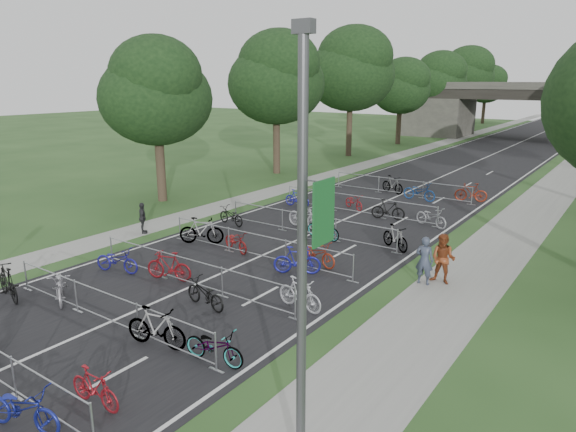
# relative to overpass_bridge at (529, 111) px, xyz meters

# --- Properties ---
(road) EXTENTS (11.00, 140.00, 0.01)m
(road) POSITION_rel_overpass_bridge_xyz_m (0.00, -15.00, -3.53)
(road) COLOR black
(road) RESTS_ON ground
(sidewalk_left) EXTENTS (2.00, 140.00, 0.01)m
(sidewalk_left) POSITION_rel_overpass_bridge_xyz_m (-7.50, -15.00, -3.53)
(sidewalk_left) COLOR gray
(sidewalk_left) RESTS_ON ground
(lane_markings) EXTENTS (0.12, 140.00, 0.00)m
(lane_markings) POSITION_rel_overpass_bridge_xyz_m (0.00, -15.00, -3.53)
(lane_markings) COLOR silver
(lane_markings) RESTS_ON ground
(overpass_bridge) EXTENTS (31.00, 8.00, 7.05)m
(overpass_bridge) POSITION_rel_overpass_bridge_xyz_m (0.00, 0.00, 0.00)
(overpass_bridge) COLOR #3F3D38
(overpass_bridge) RESTS_ON ground
(lamppost) EXTENTS (0.61, 0.65, 8.21)m
(lamppost) POSITION_rel_overpass_bridge_xyz_m (8.33, -63.00, 0.75)
(lamppost) COLOR #4C4C51
(lamppost) RESTS_ON ground
(tree_left_0) EXTENTS (6.72, 6.72, 10.25)m
(tree_left_0) POSITION_rel_overpass_bridge_xyz_m (-11.39, -49.07, 2.96)
(tree_left_0) COLOR #33261C
(tree_left_0) RESTS_ON ground
(tree_left_1) EXTENTS (7.56, 7.56, 11.53)m
(tree_left_1) POSITION_rel_overpass_bridge_xyz_m (-11.39, -37.07, 3.77)
(tree_left_1) COLOR #33261C
(tree_left_1) RESTS_ON ground
(tree_left_2) EXTENTS (8.40, 8.40, 12.81)m
(tree_left_2) POSITION_rel_overpass_bridge_xyz_m (-11.39, -25.07, 4.58)
(tree_left_2) COLOR #33261C
(tree_left_2) RESTS_ON ground
(tree_left_3) EXTENTS (6.72, 6.72, 10.25)m
(tree_left_3) POSITION_rel_overpass_bridge_xyz_m (-11.39, -13.07, 2.96)
(tree_left_3) COLOR #33261C
(tree_left_3) RESTS_ON ground
(tree_left_4) EXTENTS (7.56, 7.56, 11.53)m
(tree_left_4) POSITION_rel_overpass_bridge_xyz_m (-11.39, -1.07, 3.77)
(tree_left_4) COLOR #33261C
(tree_left_4) RESTS_ON ground
(tree_left_5) EXTENTS (8.40, 8.40, 12.81)m
(tree_left_5) POSITION_rel_overpass_bridge_xyz_m (-11.39, 10.93, 4.58)
(tree_left_5) COLOR #33261C
(tree_left_5) RESTS_ON ground
(tree_left_6) EXTENTS (6.72, 6.72, 10.25)m
(tree_left_6) POSITION_rel_overpass_bridge_xyz_m (-11.39, 22.93, 2.96)
(tree_left_6) COLOR #33261C
(tree_left_6) RESTS_ON ground
(barrier_row_1) EXTENTS (9.70, 0.08, 1.10)m
(barrier_row_1) POSITION_rel_overpass_bridge_xyz_m (0.00, -61.40, -2.99)
(barrier_row_1) COLOR #9DA0A5
(barrier_row_1) RESTS_ON ground
(barrier_row_2) EXTENTS (9.70, 0.08, 1.10)m
(barrier_row_2) POSITION_rel_overpass_bridge_xyz_m (0.00, -57.80, -2.99)
(barrier_row_2) COLOR #9DA0A5
(barrier_row_2) RESTS_ON ground
(barrier_row_3) EXTENTS (9.70, 0.08, 1.10)m
(barrier_row_3) POSITION_rel_overpass_bridge_xyz_m (0.00, -54.00, -2.99)
(barrier_row_3) COLOR #9DA0A5
(barrier_row_3) RESTS_ON ground
(barrier_row_4) EXTENTS (9.70, 0.08, 1.10)m
(barrier_row_4) POSITION_rel_overpass_bridge_xyz_m (0.00, -50.00, -2.99)
(barrier_row_4) COLOR #9DA0A5
(barrier_row_4) RESTS_ON ground
(barrier_row_5) EXTENTS (9.70, 0.08, 1.10)m
(barrier_row_5) POSITION_rel_overpass_bridge_xyz_m (0.00, -45.00, -2.99)
(barrier_row_5) COLOR #9DA0A5
(barrier_row_5) RESTS_ON ground
(barrier_row_6) EXTENTS (9.70, 0.08, 1.10)m
(barrier_row_6) POSITION_rel_overpass_bridge_xyz_m (0.00, -39.00, -2.99)
(barrier_row_6) COLOR #9DA0A5
(barrier_row_6) RESTS_ON ground
(bike_2) EXTENTS (2.13, 1.23, 1.06)m
(bike_2) POSITION_rel_overpass_bridge_xyz_m (2.81, -65.50, -3.00)
(bike_2) COLOR navy
(bike_2) RESTS_ON ground
(bike_3) EXTENTS (1.63, 0.54, 0.97)m
(bike_3) POSITION_rel_overpass_bridge_xyz_m (3.37, -64.11, -3.05)
(bike_3) COLOR maroon
(bike_3) RESTS_ON ground
(bike_4) EXTENTS (2.09, 0.98, 1.21)m
(bike_4) POSITION_rel_overpass_bridge_xyz_m (-4.30, -62.18, -2.93)
(bike_4) COLOR black
(bike_4) RESTS_ON ground
(bike_5) EXTENTS (2.10, 1.68, 1.07)m
(bike_5) POSITION_rel_overpass_bridge_xyz_m (-2.74, -61.20, -3.00)
(bike_5) COLOR #9A989F
(bike_5) RESTS_ON ground
(bike_6) EXTENTS (2.04, 0.96, 1.18)m
(bike_6) POSITION_rel_overpass_bridge_xyz_m (2.38, -61.44, -2.94)
(bike_6) COLOR #9DA0A5
(bike_6) RESTS_ON ground
(bike_7) EXTENTS (1.91, 0.85, 0.97)m
(bike_7) POSITION_rel_overpass_bridge_xyz_m (4.30, -61.14, -3.05)
(bike_7) COLOR #9DA0A5
(bike_7) RESTS_ON ground
(bike_8) EXTENTS (2.00, 1.15, 0.99)m
(bike_8) POSITION_rel_overpass_bridge_xyz_m (-3.39, -58.43, -3.04)
(bike_8) COLOR navy
(bike_8) RESTS_ON ground
(bike_9) EXTENTS (1.95, 1.03, 1.13)m
(bike_9) POSITION_rel_overpass_bridge_xyz_m (-1.13, -57.81, -2.97)
(bike_9) COLOR maroon
(bike_9) RESTS_ON ground
(bike_10) EXTENTS (1.91, 0.88, 0.97)m
(bike_10) POSITION_rel_overpass_bridge_xyz_m (1.67, -58.79, -3.05)
(bike_10) COLOR black
(bike_10) RESTS_ON ground
(bike_11) EXTENTS (1.85, 0.72, 1.08)m
(bike_11) POSITION_rel_overpass_bridge_xyz_m (4.30, -57.10, -2.99)
(bike_11) COLOR #BBBCC4
(bike_11) RESTS_ON ground
(bike_12) EXTENTS (2.08, 1.55, 1.24)m
(bike_12) POSITION_rel_overpass_bridge_xyz_m (-3.28, -53.90, -2.91)
(bike_12) COLOR #9DA0A5
(bike_12) RESTS_ON ground
(bike_13) EXTENTS (1.84, 1.11, 0.91)m
(bike_13) POSITION_rel_overpass_bridge_xyz_m (-1.28, -53.81, -3.08)
(bike_13) COLOR maroon
(bike_13) RESTS_ON ground
(bike_14) EXTENTS (1.87, 1.36, 1.11)m
(bike_14) POSITION_rel_overpass_bridge_xyz_m (2.43, -54.51, -2.98)
(bike_14) COLOR navy
(bike_14) RESTS_ON ground
(bike_15) EXTENTS (2.04, 0.97, 1.03)m
(bike_15) POSITION_rel_overpass_bridge_xyz_m (2.54, -53.28, -3.02)
(bike_15) COLOR maroon
(bike_15) RESTS_ON ground
(bike_16) EXTENTS (1.92, 0.95, 0.96)m
(bike_16) POSITION_rel_overpass_bridge_xyz_m (-4.30, -50.72, -3.05)
(bike_16) COLOR black
(bike_16) RESTS_ON ground
(bike_17) EXTENTS (2.11, 0.87, 1.23)m
(bike_17) POSITION_rel_overpass_bridge_xyz_m (-0.89, -49.04, -2.92)
(bike_17) COLOR #B2B3BA
(bike_17) RESTS_ON ground
(bike_18) EXTENTS (1.97, 0.92, 1.00)m
(bike_18) POSITION_rel_overpass_bridge_xyz_m (0.88, -50.03, -3.03)
(bike_18) COLOR #9DA0A5
(bike_18) RESTS_ON ground
(bike_19) EXTENTS (1.83, 1.37, 1.09)m
(bike_19) POSITION_rel_overpass_bridge_xyz_m (4.30, -49.52, -2.99)
(bike_19) COLOR #9DA0A5
(bike_19) RESTS_ON ground
(bike_20) EXTENTS (1.69, 0.48, 1.02)m
(bike_20) POSITION_rel_overpass_bridge_xyz_m (-3.72, -45.48, -3.03)
(bike_20) COLOR navy
(bike_20) RESTS_ON ground
(bike_21) EXTENTS (1.76, 1.33, 0.89)m
(bike_21) POSITION_rel_overpass_bridge_xyz_m (-0.67, -44.09, -3.09)
(bike_21) COLOR maroon
(bike_21) RESTS_ON ground
(bike_22) EXTENTS (1.89, 0.88, 1.10)m
(bike_22) POSITION_rel_overpass_bridge_xyz_m (1.91, -45.04, -2.99)
(bike_22) COLOR black
(bike_22) RESTS_ON ground
(bike_23) EXTENTS (2.05, 1.32, 1.02)m
(bike_23) POSITION_rel_overpass_bridge_xyz_m (4.30, -45.03, -3.02)
(bike_23) COLOR #93949A
(bike_23) RESTS_ON ground
(bike_25) EXTENTS (1.99, 1.25, 1.16)m
(bike_25) POSITION_rel_overpass_bridge_xyz_m (-0.66, -38.73, -2.95)
(bike_25) COLOR #9DA0A5
(bike_25) RESTS_ON ground
(bike_26) EXTENTS (2.19, 0.93, 1.12)m
(bike_26) POSITION_rel_overpass_bridge_xyz_m (1.57, -39.69, -2.97)
(bike_26) COLOR #1C499A
(bike_26) RESTS_ON ground
(bike_27) EXTENTS (2.00, 1.01, 1.16)m
(bike_27) POSITION_rel_overpass_bridge_xyz_m (4.30, -38.16, -2.95)
(bike_27) COLOR maroon
(bike_27) RESTS_ON ground
(pedestrian_a) EXTENTS (0.71, 0.51, 1.82)m
(pedestrian_a) POSITION_rel_overpass_bridge_xyz_m (6.80, -52.65, -2.63)
(pedestrian_a) COLOR #353C4F
(pedestrian_a) RESTS_ON ground
(pedestrian_b) EXTENTS (0.93, 0.73, 1.88)m
(pedestrian_b) POSITION_rel_overpass_bridge_xyz_m (7.34, -52.20, -2.59)
(pedestrian_b) COLOR brown
(pedestrian_b) RESTS_ON ground
(pedestrian_c) EXTENTS (0.94, 0.85, 1.54)m
(pedestrian_c) POSITION_rel_overpass_bridge_xyz_m (-6.80, -54.37, -2.76)
(pedestrian_c) COLOR #262629
(pedestrian_c) RESTS_ON ground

